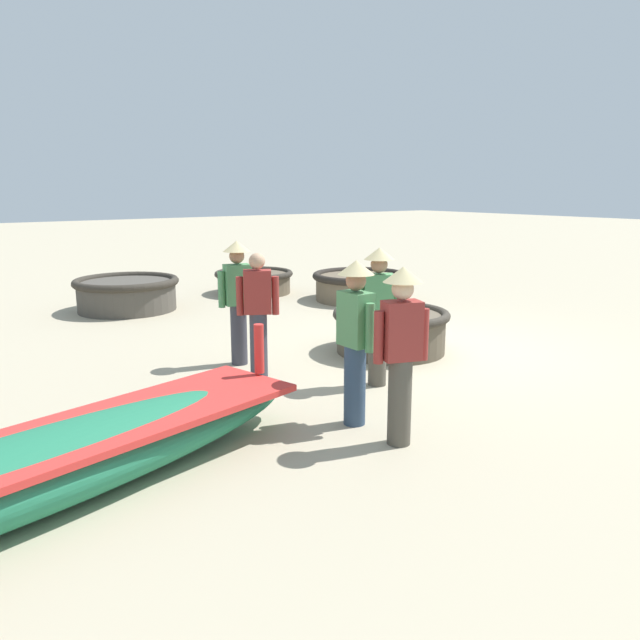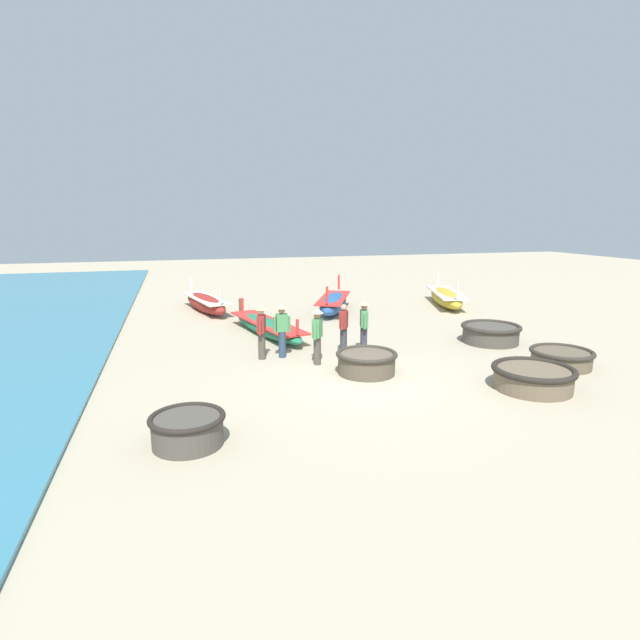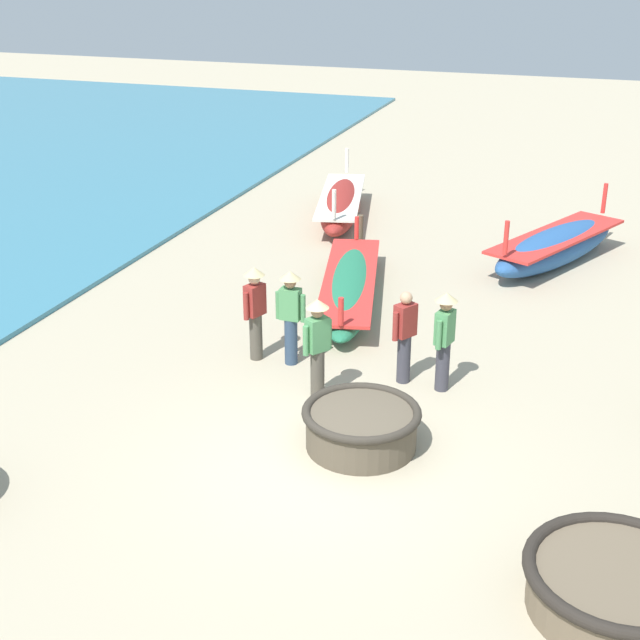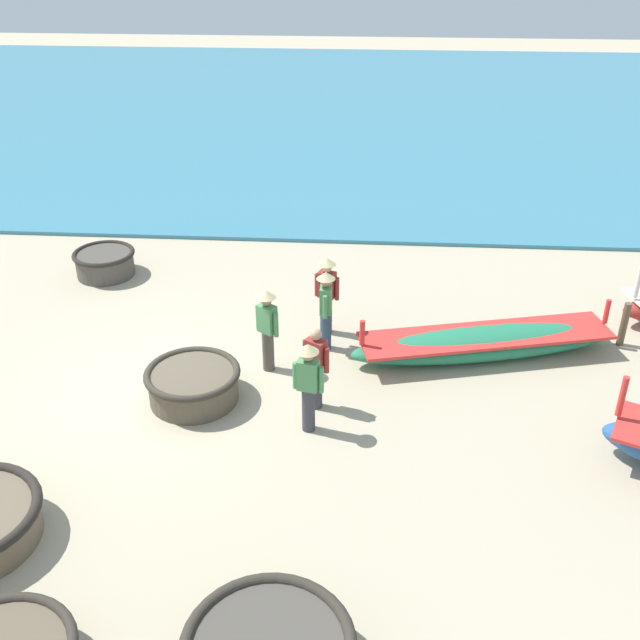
{
  "view_description": "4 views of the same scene",
  "coord_description": "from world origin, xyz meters",
  "px_view_note": "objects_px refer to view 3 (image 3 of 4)",
  "views": [
    {
      "loc": [
        -6.22,
        6.7,
        2.36
      ],
      "look_at": [
        -0.77,
        2.73,
        0.92
      ],
      "focal_mm": 35.0,
      "sensor_mm": 36.0,
      "label": 1
    },
    {
      "loc": [
        -4.57,
        -11.66,
        4.26
      ],
      "look_at": [
        -0.39,
        2.85,
        1.11
      ],
      "focal_mm": 28.0,
      "sensor_mm": 36.0,
      "label": 2
    },
    {
      "loc": [
        3.32,
        -9.9,
        6.64
      ],
      "look_at": [
        -1.18,
        3.23,
        0.72
      ],
      "focal_mm": 50.0,
      "sensor_mm": 36.0,
      "label": 3
    },
    {
      "loc": [
        11.06,
        3.65,
        7.8
      ],
      "look_at": [
        -0.79,
        2.84,
        1.08
      ],
      "focal_mm": 42.0,
      "sensor_mm": 36.0,
      "label": 4
    }
  ],
  "objects_px": {
    "coracle_tilted": "(617,586)",
    "coracle_far_right": "(361,426)",
    "long_boat_ochre_hull": "(341,204)",
    "fisherman_by_coracle": "(405,335)",
    "mooring_post_shoreline": "(360,235)",
    "fisherman_hauling": "(255,307)",
    "fisherman_with_hat": "(444,335)",
    "fisherman_standing_right": "(291,311)",
    "long_boat_blue_hull": "(556,246)",
    "fisherman_crouching": "(317,342)",
    "long_boat_red_hull": "(349,286)"
  },
  "relations": [
    {
      "from": "long_boat_red_hull",
      "to": "fisherman_with_hat",
      "type": "bearing_deg",
      "value": -51.7
    },
    {
      "from": "coracle_tilted",
      "to": "fisherman_crouching",
      "type": "bearing_deg",
      "value": 142.33
    },
    {
      "from": "long_boat_ochre_hull",
      "to": "fisherman_crouching",
      "type": "xyz_separation_m",
      "value": [
        2.63,
        -9.46,
        0.57
      ]
    },
    {
      "from": "coracle_tilted",
      "to": "fisherman_crouching",
      "type": "distance_m",
      "value": 5.86
    },
    {
      "from": "fisherman_hauling",
      "to": "fisherman_standing_right",
      "type": "bearing_deg",
      "value": 1.68
    },
    {
      "from": "fisherman_with_hat",
      "to": "fisherman_standing_right",
      "type": "xyz_separation_m",
      "value": [
        -2.62,
        0.12,
        0.0
      ]
    },
    {
      "from": "fisherman_crouching",
      "to": "fisherman_hauling",
      "type": "height_order",
      "value": "same"
    },
    {
      "from": "long_boat_ochre_hull",
      "to": "long_boat_red_hull",
      "type": "xyz_separation_m",
      "value": [
        1.88,
        -5.33,
        -0.09
      ]
    },
    {
      "from": "long_boat_red_hull",
      "to": "coracle_tilted",
      "type": "bearing_deg",
      "value": -55.11
    },
    {
      "from": "long_boat_red_hull",
      "to": "fisherman_by_coracle",
      "type": "height_order",
      "value": "fisherman_by_coracle"
    },
    {
      "from": "fisherman_crouching",
      "to": "fisherman_hauling",
      "type": "xyz_separation_m",
      "value": [
        -1.46,
        1.01,
        0.0
      ]
    },
    {
      "from": "coracle_tilted",
      "to": "mooring_post_shoreline",
      "type": "xyz_separation_m",
      "value": [
        -5.97,
        10.45,
        0.14
      ]
    },
    {
      "from": "long_boat_ochre_hull",
      "to": "fisherman_by_coracle",
      "type": "height_order",
      "value": "fisherman_by_coracle"
    },
    {
      "from": "fisherman_hauling",
      "to": "long_boat_red_hull",
      "type": "bearing_deg",
      "value": 77.11
    },
    {
      "from": "long_boat_blue_hull",
      "to": "fisherman_hauling",
      "type": "relative_size",
      "value": 2.73
    },
    {
      "from": "mooring_post_shoreline",
      "to": "long_boat_ochre_hull",
      "type": "bearing_deg",
      "value": 116.49
    },
    {
      "from": "long_boat_blue_hull",
      "to": "fisherman_hauling",
      "type": "bearing_deg",
      "value": -123.32
    },
    {
      "from": "coracle_far_right",
      "to": "long_boat_ochre_hull",
      "type": "bearing_deg",
      "value": 109.16
    },
    {
      "from": "fisherman_by_coracle",
      "to": "fisherman_standing_right",
      "type": "xyz_separation_m",
      "value": [
        -1.97,
        0.05,
        0.12
      ]
    },
    {
      "from": "fisherman_by_coracle",
      "to": "mooring_post_shoreline",
      "type": "bearing_deg",
      "value": 112.9
    },
    {
      "from": "fisherman_with_hat",
      "to": "long_boat_blue_hull",
      "type": "bearing_deg",
      "value": 80.5
    },
    {
      "from": "coracle_far_right",
      "to": "fisherman_standing_right",
      "type": "height_order",
      "value": "fisherman_standing_right"
    },
    {
      "from": "fisherman_crouching",
      "to": "fisherman_standing_right",
      "type": "xyz_separation_m",
      "value": [
        -0.83,
        1.03,
        0.0
      ]
    },
    {
      "from": "fisherman_standing_right",
      "to": "fisherman_hauling",
      "type": "distance_m",
      "value": 0.63
    },
    {
      "from": "mooring_post_shoreline",
      "to": "long_boat_red_hull",
      "type": "bearing_deg",
      "value": -77.63
    },
    {
      "from": "long_boat_blue_hull",
      "to": "coracle_tilted",
      "type": "bearing_deg",
      "value": -81.51
    },
    {
      "from": "long_boat_ochre_hull",
      "to": "fisherman_crouching",
      "type": "height_order",
      "value": "fisherman_crouching"
    },
    {
      "from": "mooring_post_shoreline",
      "to": "fisherman_by_coracle",
      "type": "bearing_deg",
      "value": -67.1
    },
    {
      "from": "coracle_tilted",
      "to": "coracle_far_right",
      "type": "xyz_separation_m",
      "value": [
        -3.54,
        2.36,
        0.01
      ]
    },
    {
      "from": "fisherman_crouching",
      "to": "fisherman_by_coracle",
      "type": "bearing_deg",
      "value": 40.73
    },
    {
      "from": "fisherman_standing_right",
      "to": "mooring_post_shoreline",
      "type": "distance_m",
      "value": 5.91
    },
    {
      "from": "coracle_tilted",
      "to": "long_boat_blue_hull",
      "type": "bearing_deg",
      "value": 98.49
    },
    {
      "from": "coracle_tilted",
      "to": "fisherman_standing_right",
      "type": "bearing_deg",
      "value": 139.85
    },
    {
      "from": "coracle_tilted",
      "to": "long_boat_blue_hull",
      "type": "distance_m",
      "value": 11.37
    },
    {
      "from": "fisherman_hauling",
      "to": "fisherman_with_hat",
      "type": "bearing_deg",
      "value": -1.84
    },
    {
      "from": "fisherman_by_coracle",
      "to": "fisherman_hauling",
      "type": "height_order",
      "value": "fisherman_hauling"
    },
    {
      "from": "coracle_far_right",
      "to": "fisherman_hauling",
      "type": "xyz_separation_m",
      "value": [
        -2.53,
        2.21,
        0.62
      ]
    },
    {
      "from": "coracle_far_right",
      "to": "fisherman_hauling",
      "type": "distance_m",
      "value": 3.42
    },
    {
      "from": "coracle_tilted",
      "to": "fisherman_crouching",
      "type": "height_order",
      "value": "fisherman_crouching"
    },
    {
      "from": "coracle_tilted",
      "to": "long_boat_red_hull",
      "type": "xyz_separation_m",
      "value": [
        -5.36,
        7.68,
        -0.02
      ]
    },
    {
      "from": "long_boat_blue_hull",
      "to": "mooring_post_shoreline",
      "type": "bearing_deg",
      "value": -169.52
    },
    {
      "from": "long_boat_ochre_hull",
      "to": "mooring_post_shoreline",
      "type": "height_order",
      "value": "long_boat_ochre_hull"
    },
    {
      "from": "long_boat_blue_hull",
      "to": "fisherman_by_coracle",
      "type": "relative_size",
      "value": 2.91
    },
    {
      "from": "long_boat_blue_hull",
      "to": "fisherman_by_coracle",
      "type": "distance_m",
      "value": 6.96
    },
    {
      "from": "long_boat_red_hull",
      "to": "fisherman_crouching",
      "type": "distance_m",
      "value": 4.24
    },
    {
      "from": "coracle_tilted",
      "to": "long_boat_red_hull",
      "type": "distance_m",
      "value": 9.37
    },
    {
      "from": "coracle_tilted",
      "to": "coracle_far_right",
      "type": "bearing_deg",
      "value": 146.3
    },
    {
      "from": "coracle_tilted",
      "to": "coracle_far_right",
      "type": "height_order",
      "value": "coracle_far_right"
    },
    {
      "from": "long_boat_blue_hull",
      "to": "long_boat_red_hull",
      "type": "bearing_deg",
      "value": -135.9
    },
    {
      "from": "coracle_far_right",
      "to": "fisherman_by_coracle",
      "type": "distance_m",
      "value": 2.24
    }
  ]
}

